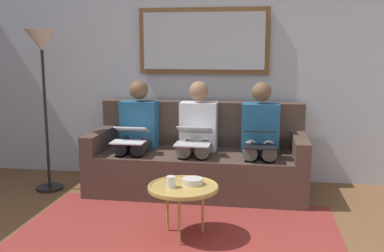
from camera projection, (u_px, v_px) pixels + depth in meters
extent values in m
cube|color=#B7BCC6|center=(204.00, 64.00, 4.97)|extent=(6.00, 0.12, 2.60)
cube|color=maroon|center=(175.00, 238.00, 3.49)|extent=(2.60, 1.80, 0.01)
cube|color=#4C382D|center=(197.00, 171.00, 4.62)|extent=(2.20, 0.90, 0.42)
cube|color=#4C382D|center=(202.00, 123.00, 4.88)|extent=(2.20, 0.20, 0.48)
cube|color=#4C382D|center=(300.00, 145.00, 4.41)|extent=(0.14, 0.90, 0.20)
cube|color=#4C382D|center=(102.00, 139.00, 4.72)|extent=(0.14, 0.90, 0.20)
cube|color=brown|center=(204.00, 41.00, 4.83)|extent=(1.43, 0.04, 0.71)
cube|color=#B2B7BC|center=(203.00, 41.00, 4.81)|extent=(1.33, 0.01, 0.61)
cylinder|color=tan|center=(183.00, 188.00, 3.46)|extent=(0.56, 0.56, 0.03)
torus|color=tan|center=(183.00, 186.00, 3.46)|extent=(0.56, 0.56, 0.02)
cylinder|color=#B28E42|center=(179.00, 221.00, 3.34)|extent=(0.02, 0.02, 0.39)
cylinder|color=#B28E42|center=(203.00, 210.00, 3.56)|extent=(0.02, 0.02, 0.39)
cylinder|color=#B28E42|center=(168.00, 208.00, 3.60)|extent=(0.02, 0.02, 0.39)
cylinder|color=silver|center=(171.00, 182.00, 3.42)|extent=(0.07, 0.07, 0.09)
cylinder|color=beige|center=(193.00, 181.00, 3.50)|extent=(0.16, 0.16, 0.05)
cube|color=#235B84|center=(260.00, 128.00, 4.54)|extent=(0.38, 0.22, 0.50)
sphere|color=brown|center=(261.00, 92.00, 4.48)|extent=(0.20, 0.20, 0.20)
cylinder|color=gray|center=(269.00, 150.00, 4.35)|extent=(0.14, 0.42, 0.14)
cylinder|color=gray|center=(251.00, 149.00, 4.38)|extent=(0.14, 0.42, 0.14)
cylinder|color=gray|center=(269.00, 184.00, 4.20)|extent=(0.11, 0.11, 0.42)
cylinder|color=gray|center=(249.00, 183.00, 4.23)|extent=(0.11, 0.11, 0.42)
cube|color=black|center=(260.00, 147.00, 4.15)|extent=(0.31, 0.22, 0.01)
cube|color=black|center=(260.00, 132.00, 4.26)|extent=(0.31, 0.22, 0.05)
cube|color=#A5C6EA|center=(260.00, 132.00, 4.25)|extent=(0.28, 0.19, 0.04)
cube|color=silver|center=(199.00, 126.00, 4.64)|extent=(0.38, 0.22, 0.50)
sphere|color=#997051|center=(199.00, 91.00, 4.57)|extent=(0.20, 0.20, 0.20)
cylinder|color=gray|center=(205.00, 148.00, 4.45)|extent=(0.14, 0.42, 0.14)
cylinder|color=gray|center=(187.00, 147.00, 4.48)|extent=(0.14, 0.42, 0.14)
cylinder|color=gray|center=(202.00, 180.00, 4.30)|extent=(0.11, 0.11, 0.42)
cylinder|color=gray|center=(183.00, 180.00, 4.32)|extent=(0.11, 0.11, 0.42)
cube|color=silver|center=(192.00, 144.00, 4.25)|extent=(0.34, 0.23, 0.01)
cube|color=silver|center=(195.00, 130.00, 4.39)|extent=(0.34, 0.22, 0.10)
cube|color=#A5C6EA|center=(195.00, 130.00, 4.38)|extent=(0.30, 0.19, 0.09)
cube|color=#235B84|center=(139.00, 124.00, 4.74)|extent=(0.38, 0.22, 0.50)
sphere|color=brown|center=(139.00, 90.00, 4.67)|extent=(0.20, 0.20, 0.20)
cylinder|color=#232328|center=(143.00, 145.00, 4.55)|extent=(0.14, 0.42, 0.14)
cylinder|color=#232328|center=(126.00, 145.00, 4.58)|extent=(0.14, 0.42, 0.14)
cylinder|color=#232328|center=(138.00, 178.00, 4.39)|extent=(0.11, 0.11, 0.42)
cylinder|color=#232328|center=(120.00, 177.00, 4.42)|extent=(0.11, 0.11, 0.42)
cube|color=white|center=(128.00, 142.00, 4.35)|extent=(0.33, 0.20, 0.01)
cube|color=white|center=(132.00, 129.00, 4.46)|extent=(0.33, 0.19, 0.09)
cube|color=#A5C6EA|center=(132.00, 129.00, 4.46)|extent=(0.29, 0.17, 0.07)
cylinder|color=black|center=(50.00, 188.00, 4.70)|extent=(0.28, 0.28, 0.03)
cylinder|color=black|center=(46.00, 119.00, 4.57)|extent=(0.03, 0.03, 1.50)
cone|color=beige|center=(41.00, 40.00, 4.43)|extent=(0.32, 0.32, 0.22)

